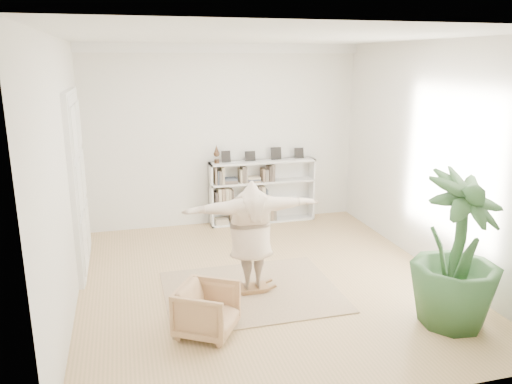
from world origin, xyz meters
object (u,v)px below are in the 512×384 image
bookshelf (262,192)px  armchair (207,310)px  houseplant (457,251)px  person (251,233)px  rocker_board (251,288)px

bookshelf → armchair: bearing=-114.4°
bookshelf → houseplant: 4.83m
person → houseplant: size_ratio=0.99×
armchair → houseplant: size_ratio=0.35×
armchair → bookshelf: bearing=6.7°
armchair → person: (0.81, 0.95, 0.61)m
person → houseplant: houseplant is taller
bookshelf → armchair: size_ratio=3.17×
armchair → rocker_board: armchair is taller
bookshelf → person: size_ratio=1.12×
bookshelf → rocker_board: (-1.05, -3.13, -0.57)m
bookshelf → houseplant: (1.22, -4.66, 0.36)m
houseplant → person: bearing=146.0°
armchair → rocker_board: bearing=-9.2°
bookshelf → armchair: (-1.86, -4.09, -0.32)m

